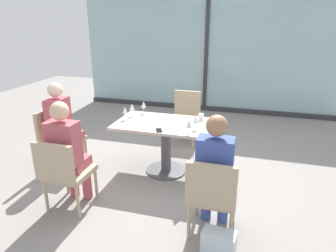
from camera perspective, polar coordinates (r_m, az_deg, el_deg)
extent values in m
plane|color=gray|center=(4.39, -0.37, -8.44)|extent=(12.00, 12.00, 0.00)
cube|color=#94B7BC|center=(7.03, 7.23, 13.70)|extent=(5.79, 0.03, 2.70)
cube|color=#2D2D33|center=(7.00, 7.19, 13.68)|extent=(0.08, 0.06, 2.70)
cube|color=#2D2D33|center=(7.26, 6.76, 3.42)|extent=(5.79, 0.10, 0.10)
cube|color=#BCB29E|center=(4.10, -0.39, 0.36)|extent=(1.35, 0.80, 0.04)
cylinder|color=#4C4C51|center=(4.24, -0.38, -4.30)|extent=(0.14, 0.14, 0.69)
cylinder|color=#4C4C51|center=(4.38, -0.37, -8.30)|extent=(0.56, 0.56, 0.02)
cube|color=tan|center=(3.12, 8.51, -12.56)|extent=(0.46, 0.46, 0.06)
cube|color=tan|center=(2.78, 8.03, -11.06)|extent=(0.46, 0.05, 0.42)
cylinder|color=tan|center=(3.39, 12.26, -14.39)|extent=(0.04, 0.04, 0.39)
cylinder|color=tan|center=(3.43, 5.40, -13.59)|extent=(0.04, 0.04, 0.39)
cylinder|color=tan|center=(3.07, 11.63, -18.49)|extent=(0.04, 0.04, 0.39)
cylinder|color=tan|center=(3.11, 3.92, -17.53)|extent=(0.04, 0.04, 0.39)
cube|color=tan|center=(4.53, -18.81, -2.76)|extent=(0.46, 0.46, 0.06)
cube|color=tan|center=(4.60, -21.71, 0.39)|extent=(0.05, 0.46, 0.42)
cylinder|color=tan|center=(4.37, -17.77, -6.76)|extent=(0.04, 0.04, 0.39)
cylinder|color=tan|center=(4.67, -15.10, -4.72)|extent=(0.04, 0.04, 0.39)
cylinder|color=tan|center=(4.59, -21.96, -5.95)|extent=(0.04, 0.04, 0.39)
cylinder|color=tan|center=(4.88, -19.16, -4.07)|extent=(0.04, 0.04, 0.39)
cube|color=tan|center=(3.64, -17.90, -8.29)|extent=(0.46, 0.46, 0.06)
cube|color=tan|center=(3.36, -20.65, -6.51)|extent=(0.46, 0.05, 0.42)
cylinder|color=tan|center=(3.80, -13.32, -10.48)|extent=(0.04, 0.04, 0.39)
cylinder|color=tan|center=(4.00, -18.41, -9.41)|extent=(0.04, 0.04, 0.39)
cylinder|color=tan|center=(3.51, -16.53, -13.51)|extent=(0.04, 0.04, 0.39)
cylinder|color=tan|center=(3.72, -21.86, -12.14)|extent=(0.04, 0.04, 0.39)
cube|color=tan|center=(5.19, 3.02, 1.14)|extent=(0.46, 0.46, 0.06)
cube|color=tan|center=(5.35, 3.68, 4.40)|extent=(0.46, 0.05, 0.42)
cylinder|color=tan|center=(5.13, 0.29, -1.72)|extent=(0.04, 0.04, 0.39)
cylinder|color=tan|center=(5.05, 4.67, -2.18)|extent=(0.04, 0.04, 0.39)
cylinder|color=tan|center=(5.49, 1.43, -0.25)|extent=(0.04, 0.04, 0.39)
cylinder|color=tan|center=(5.41, 5.53, -0.65)|extent=(0.04, 0.04, 0.39)
cylinder|color=#384C9E|center=(3.36, 10.34, -13.99)|extent=(0.11, 0.11, 0.45)
cube|color=#384C9E|center=(3.13, 10.46, -10.67)|extent=(0.13, 0.32, 0.11)
cylinder|color=#384C9E|center=(3.38, 7.22, -13.62)|extent=(0.11, 0.11, 0.45)
cube|color=#384C9E|center=(3.15, 7.16, -10.30)|extent=(0.13, 0.32, 0.11)
cube|color=#384C9E|center=(2.89, 8.75, -6.69)|extent=(0.34, 0.20, 0.48)
sphere|color=#936B4C|center=(2.75, 9.14, 0.05)|extent=(0.20, 0.20, 0.20)
cylinder|color=#B24C56|center=(4.45, -17.30, -5.77)|extent=(0.11, 0.11, 0.45)
cube|color=#B24C56|center=(4.39, -18.72, -2.28)|extent=(0.32, 0.13, 0.11)
cylinder|color=#B24C56|center=(4.58, -16.09, -4.87)|extent=(0.11, 0.11, 0.45)
cube|color=#B24C56|center=(4.53, -17.46, -1.47)|extent=(0.32, 0.13, 0.11)
cube|color=#B24C56|center=(4.44, -19.88, 1.86)|extent=(0.20, 0.34, 0.48)
sphere|color=beige|center=(4.35, -20.42, 6.38)|extent=(0.20, 0.20, 0.20)
cylinder|color=#B24C56|center=(3.82, -14.99, -9.96)|extent=(0.11, 0.11, 0.45)
cube|color=#B24C56|center=(3.62, -16.15, -6.79)|extent=(0.13, 0.32, 0.11)
cylinder|color=#B24C56|center=(3.91, -17.30, -9.48)|extent=(0.11, 0.11, 0.45)
cube|color=#B24C56|center=(3.71, -18.53, -6.36)|extent=(0.13, 0.32, 0.11)
cube|color=#B24C56|center=(3.45, -19.01, -3.06)|extent=(0.34, 0.20, 0.48)
sphere|color=#D8AD8C|center=(3.33, -19.69, 2.66)|extent=(0.20, 0.20, 0.20)
cylinder|color=silver|center=(3.71, 3.88, -1.49)|extent=(0.06, 0.06, 0.00)
cylinder|color=silver|center=(3.69, 3.90, -0.84)|extent=(0.01, 0.01, 0.08)
cone|color=silver|center=(3.66, 3.93, 0.48)|extent=(0.07, 0.07, 0.09)
cylinder|color=silver|center=(4.27, -8.00, 1.24)|extent=(0.06, 0.06, 0.00)
cylinder|color=silver|center=(4.26, -8.03, 1.81)|extent=(0.01, 0.01, 0.08)
cone|color=silver|center=(4.23, -8.09, 2.97)|extent=(0.07, 0.07, 0.09)
cylinder|color=silver|center=(4.52, -4.55, 2.44)|extent=(0.06, 0.06, 0.00)
cylinder|color=silver|center=(4.51, -4.57, 2.98)|extent=(0.01, 0.01, 0.08)
cone|color=silver|center=(4.48, -4.60, 4.08)|extent=(0.07, 0.07, 0.09)
cylinder|color=silver|center=(4.41, -6.70, 1.92)|extent=(0.06, 0.06, 0.00)
cylinder|color=silver|center=(4.40, -6.73, 2.48)|extent=(0.01, 0.01, 0.08)
cone|color=silver|center=(4.37, -6.77, 3.60)|extent=(0.07, 0.07, 0.09)
cylinder|color=silver|center=(3.87, 5.12, -0.62)|extent=(0.06, 0.06, 0.00)
cylinder|color=silver|center=(3.85, 5.14, 0.01)|extent=(0.01, 0.01, 0.08)
cone|color=silver|center=(3.82, 5.18, 1.28)|extent=(0.07, 0.07, 0.09)
cylinder|color=white|center=(4.22, 6.21, 1.70)|extent=(0.08, 0.08, 0.09)
cube|color=black|center=(3.82, -1.68, -0.81)|extent=(0.12, 0.16, 0.01)
cube|color=silver|center=(2.97, 9.45, -21.13)|extent=(0.32, 0.20, 0.28)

